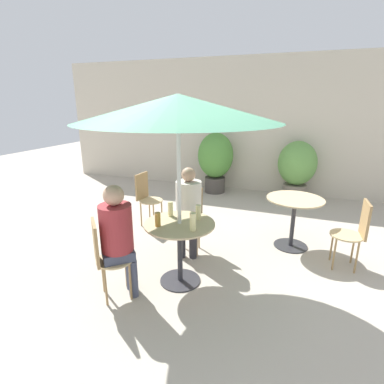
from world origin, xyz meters
name	(u,v)px	position (x,y,z in m)	size (l,w,h in m)	color
ground_plane	(196,284)	(0.00, 0.00, 0.00)	(20.00, 20.00, 0.00)	#B2A899
storefront_wall	(258,126)	(0.00, 4.12, 1.50)	(10.00, 0.06, 3.00)	beige
cafe_table_near	(180,239)	(-0.20, 0.01, 0.55)	(0.80, 0.80, 0.74)	#2D2D33
cafe_table_far	(294,211)	(0.98, 1.40, 0.55)	(0.79, 0.79, 0.74)	#2D2D33
bistro_chair_0	(190,214)	(-0.38, 0.82, 0.54)	(0.40, 0.42, 0.90)	tan
bistro_chair_1	(105,253)	(-0.81, -0.55, 0.54)	(0.45, 0.45, 0.90)	tan
bistro_chair_2	(146,194)	(-1.40, 1.40, 0.54)	(0.40, 0.39, 0.90)	tan
bistro_chair_3	(356,229)	(1.72, 1.04, 0.54)	(0.39, 0.39, 0.90)	tan
seated_person_0	(188,204)	(-0.35, 0.67, 0.73)	(0.36, 0.39, 1.23)	#2D2D33
seated_person_1	(118,233)	(-0.70, -0.45, 0.75)	(0.43, 0.43, 1.26)	#42475B
beer_glass_0	(198,212)	(-0.05, 0.20, 0.83)	(0.06, 0.06, 0.17)	beige
beer_glass_1	(170,209)	(-0.39, 0.17, 0.83)	(0.06, 0.06, 0.17)	beige
beer_glass_2	(158,219)	(-0.39, -0.15, 0.82)	(0.06, 0.06, 0.16)	#B28433
beer_glass_3	(193,222)	(0.01, -0.12, 0.84)	(0.07, 0.07, 0.20)	beige
potted_plant_0	(215,158)	(-0.84, 3.65, 0.79)	(0.80, 0.80, 1.38)	#47423D
potted_plant_1	(297,166)	(0.93, 3.76, 0.72)	(0.80, 0.80, 1.26)	slate
umbrella	(178,108)	(-0.20, 0.01, 1.98)	(2.10, 2.10, 2.13)	silver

